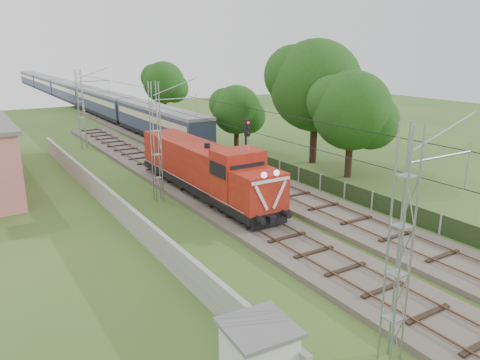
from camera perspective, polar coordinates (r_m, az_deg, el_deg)
ground at (r=24.22m, az=7.96°, el=-8.89°), size 140.00×140.00×0.00m
track_main at (r=29.44m, az=-0.73°, el=-3.78°), size 4.20×70.00×0.45m
track_side at (r=42.68m, az=-3.99°, el=2.42°), size 4.20×80.00×0.45m
catenary at (r=31.50m, az=-10.11°, el=4.58°), size 3.31×70.00×8.00m
boundary_wall at (r=31.22m, az=-15.87°, el=-2.14°), size 0.25×40.00×1.50m
fence at (r=31.26m, az=15.86°, el=-2.41°), size 0.12×32.00×1.20m
locomotive at (r=32.13m, az=-4.33°, el=1.47°), size 2.78×15.90×4.04m
coach_rake at (r=92.66m, az=-19.98°, el=10.17°), size 2.82×105.52×3.26m
signal_post at (r=32.90m, az=0.81°, el=4.62°), size 0.59×0.46×5.33m
relay_hut at (r=15.14m, az=2.28°, el=-20.64°), size 2.19×2.19×2.14m
tree_a at (r=37.81m, az=13.57°, el=8.13°), size 6.52×6.21×8.45m
tree_b at (r=41.98m, az=9.35°, el=11.16°), size 8.38×7.99×10.87m
tree_c at (r=46.64m, az=-0.37°, el=8.50°), size 5.07×4.83×6.57m
tree_d at (r=70.38m, az=-9.21°, el=11.62°), size 6.31×6.01×8.18m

